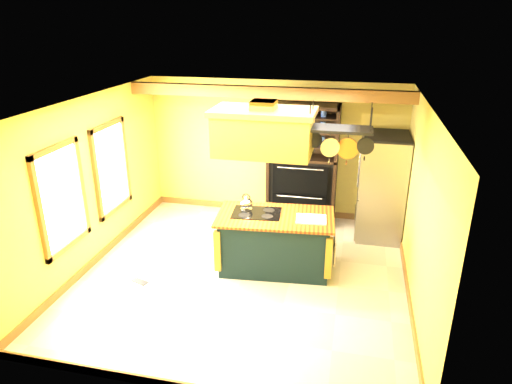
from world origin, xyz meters
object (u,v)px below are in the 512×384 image
at_px(kitchen_island, 275,241).
at_px(hutch, 302,177).
at_px(range_hood, 263,131).
at_px(refrigerator, 381,189).
at_px(pot_rack, 340,135).

bearing_deg(kitchen_island, hutch, 79.63).
distance_m(range_hood, hutch, 2.39).
height_order(range_hood, refrigerator, range_hood).
relative_size(pot_rack, refrigerator, 0.52).
bearing_deg(kitchen_island, range_hood, 175.01).
xyz_separation_m(kitchen_island, hutch, (0.18, 1.93, 0.43)).
height_order(pot_rack, refrigerator, pot_rack).
distance_m(range_hood, pot_rack, 1.10).
distance_m(kitchen_island, pot_rack, 2.00).
bearing_deg(pot_rack, range_hood, -179.87).
xyz_separation_m(kitchen_island, pot_rack, (0.91, 0.00, 1.78)).
xyz_separation_m(range_hood, refrigerator, (1.85, 1.58, -1.35)).
height_order(refrigerator, hutch, hutch).
relative_size(pot_rack, hutch, 0.42).
bearing_deg(refrigerator, range_hood, -139.42).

